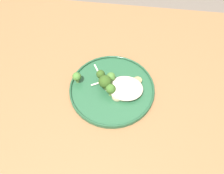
{
  "coord_description": "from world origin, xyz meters",
  "views": [
    {
      "loc": [
        0.1,
        -0.43,
        1.45
      ],
      "look_at": [
        0.04,
        0.03,
        0.76
      ],
      "focal_mm": 39.59,
      "sensor_mm": 36.0,
      "label": 1
    }
  ],
  "objects_px": {
    "seared_scallop_right_edge": "(117,97)",
    "seared_scallop_left_edge": "(122,80)",
    "seared_scallop_center_golden": "(113,82)",
    "broccoli_floret_split_head": "(77,77)",
    "broccoli_floret_right_tilted": "(101,75)",
    "dinner_plate": "(112,89)",
    "broccoli_floret_tall_stalk": "(111,77)",
    "broccoli_floret_beside_noodles": "(111,89)",
    "broccoli_floret_front_edge": "(105,82)",
    "seared_scallop_on_noodles": "(123,96)",
    "seared_scallop_large_seared": "(138,81)",
    "seared_scallop_tiny_bay": "(128,88)",
    "seared_scallop_rear_pale": "(122,87)"
  },
  "relations": [
    {
      "from": "seared_scallop_rear_pale",
      "to": "seared_scallop_on_noodles",
      "type": "distance_m",
      "value": 0.04
    },
    {
      "from": "dinner_plate",
      "to": "broccoli_floret_split_head",
      "type": "relative_size",
      "value": 6.34
    },
    {
      "from": "broccoli_floret_front_edge",
      "to": "seared_scallop_right_edge",
      "type": "bearing_deg",
      "value": -38.72
    },
    {
      "from": "broccoli_floret_tall_stalk",
      "to": "broccoli_floret_front_edge",
      "type": "distance_m",
      "value": 0.03
    },
    {
      "from": "seared_scallop_large_seared",
      "to": "broccoli_floret_front_edge",
      "type": "distance_m",
      "value": 0.12
    },
    {
      "from": "seared_scallop_right_edge",
      "to": "seared_scallop_left_edge",
      "type": "relative_size",
      "value": 1.45
    },
    {
      "from": "seared_scallop_right_edge",
      "to": "broccoli_floret_beside_noodles",
      "type": "bearing_deg",
      "value": 148.14
    },
    {
      "from": "broccoli_floret_beside_noodles",
      "to": "broccoli_floret_tall_stalk",
      "type": "bearing_deg",
      "value": 96.05
    },
    {
      "from": "seared_scallop_tiny_bay",
      "to": "broccoli_floret_beside_noodles",
      "type": "xyz_separation_m",
      "value": [
        -0.06,
        -0.02,
        0.02
      ]
    },
    {
      "from": "seared_scallop_large_seared",
      "to": "broccoli_floret_split_head",
      "type": "xyz_separation_m",
      "value": [
        -0.21,
        -0.02,
        0.02
      ]
    },
    {
      "from": "broccoli_floret_right_tilted",
      "to": "broccoli_floret_split_head",
      "type": "relative_size",
      "value": 1.15
    },
    {
      "from": "dinner_plate",
      "to": "seared_scallop_left_edge",
      "type": "relative_size",
      "value": 11.89
    },
    {
      "from": "seared_scallop_tiny_bay",
      "to": "broccoli_floret_right_tilted",
      "type": "bearing_deg",
      "value": 163.68
    },
    {
      "from": "seared_scallop_large_seared",
      "to": "broccoli_floret_split_head",
      "type": "relative_size",
      "value": 0.62
    },
    {
      "from": "seared_scallop_right_edge",
      "to": "broccoli_floret_tall_stalk",
      "type": "bearing_deg",
      "value": 114.69
    },
    {
      "from": "dinner_plate",
      "to": "seared_scallop_large_seared",
      "type": "xyz_separation_m",
      "value": [
        0.08,
        0.04,
        0.01
      ]
    },
    {
      "from": "seared_scallop_tiny_bay",
      "to": "seared_scallop_on_noodles",
      "type": "bearing_deg",
      "value": -112.38
    },
    {
      "from": "seared_scallop_on_noodles",
      "to": "broccoli_floret_right_tilted",
      "type": "distance_m",
      "value": 0.1
    },
    {
      "from": "seared_scallop_on_noodles",
      "to": "broccoli_floret_split_head",
      "type": "distance_m",
      "value": 0.17
    },
    {
      "from": "seared_scallop_left_edge",
      "to": "seared_scallop_tiny_bay",
      "type": "height_order",
      "value": "seared_scallop_tiny_bay"
    },
    {
      "from": "seared_scallop_tiny_bay",
      "to": "seared_scallop_large_seared",
      "type": "bearing_deg",
      "value": 51.46
    },
    {
      "from": "seared_scallop_on_noodles",
      "to": "seared_scallop_center_golden",
      "type": "bearing_deg",
      "value": 131.09
    },
    {
      "from": "seared_scallop_right_edge",
      "to": "broccoli_floret_tall_stalk",
      "type": "height_order",
      "value": "broccoli_floret_tall_stalk"
    },
    {
      "from": "broccoli_floret_right_tilted",
      "to": "dinner_plate",
      "type": "bearing_deg",
      "value": -34.78
    },
    {
      "from": "seared_scallop_rear_pale",
      "to": "seared_scallop_large_seared",
      "type": "relative_size",
      "value": 0.83
    },
    {
      "from": "seared_scallop_large_seared",
      "to": "seared_scallop_right_edge",
      "type": "bearing_deg",
      "value": -129.89
    },
    {
      "from": "dinner_plate",
      "to": "broccoli_floret_tall_stalk",
      "type": "height_order",
      "value": "broccoli_floret_tall_stalk"
    },
    {
      "from": "seared_scallop_right_edge",
      "to": "seared_scallop_left_edge",
      "type": "bearing_deg",
      "value": 82.58
    },
    {
      "from": "seared_scallop_rear_pale",
      "to": "broccoli_floret_tall_stalk",
      "type": "relative_size",
      "value": 0.45
    },
    {
      "from": "broccoli_floret_tall_stalk",
      "to": "seared_scallop_on_noodles",
      "type": "bearing_deg",
      "value": -47.3
    },
    {
      "from": "broccoli_floret_right_tilted",
      "to": "broccoli_floret_beside_noodles",
      "type": "distance_m",
      "value": 0.06
    },
    {
      "from": "seared_scallop_center_golden",
      "to": "broccoli_floret_beside_noodles",
      "type": "height_order",
      "value": "broccoli_floret_beside_noodles"
    },
    {
      "from": "seared_scallop_center_golden",
      "to": "broccoli_floret_split_head",
      "type": "distance_m",
      "value": 0.12
    },
    {
      "from": "broccoli_floret_split_head",
      "to": "broccoli_floret_front_edge",
      "type": "xyz_separation_m",
      "value": [
        0.1,
        -0.02,
        0.01
      ]
    },
    {
      "from": "dinner_plate",
      "to": "seared_scallop_right_edge",
      "type": "distance_m",
      "value": 0.04
    },
    {
      "from": "seared_scallop_left_edge",
      "to": "seared_scallop_on_noodles",
      "type": "height_order",
      "value": "seared_scallop_on_noodles"
    },
    {
      "from": "broccoli_floret_right_tilted",
      "to": "broccoli_floret_tall_stalk",
      "type": "relative_size",
      "value": 0.99
    },
    {
      "from": "seared_scallop_on_noodles",
      "to": "broccoli_floret_split_head",
      "type": "height_order",
      "value": "broccoli_floret_split_head"
    },
    {
      "from": "seared_scallop_center_golden",
      "to": "seared_scallop_right_edge",
      "type": "bearing_deg",
      "value": -69.19
    },
    {
      "from": "seared_scallop_large_seared",
      "to": "broccoli_floret_front_edge",
      "type": "bearing_deg",
      "value": -159.38
    },
    {
      "from": "broccoli_floret_split_head",
      "to": "broccoli_floret_beside_noodles",
      "type": "height_order",
      "value": "broccoli_floret_beside_noodles"
    },
    {
      "from": "dinner_plate",
      "to": "seared_scallop_large_seared",
      "type": "height_order",
      "value": "seared_scallop_large_seared"
    },
    {
      "from": "seared_scallop_tiny_bay",
      "to": "broccoli_floret_front_edge",
      "type": "relative_size",
      "value": 0.36
    },
    {
      "from": "broccoli_floret_beside_noodles",
      "to": "dinner_plate",
      "type": "bearing_deg",
      "value": 85.98
    },
    {
      "from": "dinner_plate",
      "to": "seared_scallop_tiny_bay",
      "type": "relative_size",
      "value": 12.71
    },
    {
      "from": "seared_scallop_large_seared",
      "to": "seared_scallop_center_golden",
      "type": "bearing_deg",
      "value": -167.1
    },
    {
      "from": "dinner_plate",
      "to": "broccoli_floret_front_edge",
      "type": "relative_size",
      "value": 4.58
    },
    {
      "from": "seared_scallop_right_edge",
      "to": "broccoli_floret_right_tilted",
      "type": "bearing_deg",
      "value": 133.1
    },
    {
      "from": "seared_scallop_tiny_bay",
      "to": "broccoli_floret_front_edge",
      "type": "distance_m",
      "value": 0.08
    },
    {
      "from": "seared_scallop_on_noodles",
      "to": "broccoli_floret_beside_noodles",
      "type": "xyz_separation_m",
      "value": [
        -0.04,
        0.01,
        0.02
      ]
    }
  ]
}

